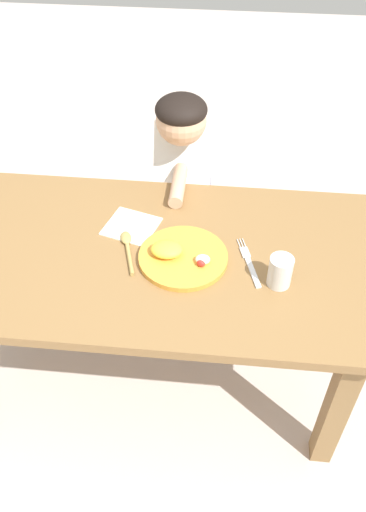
% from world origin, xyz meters
% --- Properties ---
extents(ground_plane, '(8.00, 8.00, 0.00)m').
position_xyz_m(ground_plane, '(0.00, 0.00, 0.00)').
color(ground_plane, beige).
extents(dining_table, '(1.44, 0.72, 0.68)m').
position_xyz_m(dining_table, '(0.00, 0.00, 0.58)').
color(dining_table, olive).
rests_on(dining_table, ground_plane).
extents(plate, '(0.27, 0.27, 0.06)m').
position_xyz_m(plate, '(0.10, -0.02, 0.70)').
color(plate, gold).
rests_on(plate, dining_table).
extents(fork, '(0.08, 0.21, 0.01)m').
position_xyz_m(fork, '(0.31, -0.02, 0.68)').
color(fork, silver).
rests_on(fork, dining_table).
extents(spoon, '(0.08, 0.19, 0.02)m').
position_xyz_m(spoon, '(-0.07, 0.01, 0.69)').
color(spoon, tan).
rests_on(spoon, dining_table).
extents(drinking_cup, '(0.07, 0.07, 0.10)m').
position_xyz_m(drinking_cup, '(0.39, -0.09, 0.73)').
color(drinking_cup, silver).
rests_on(drinking_cup, dining_table).
extents(person, '(0.21, 0.42, 0.99)m').
position_xyz_m(person, '(0.06, 0.50, 0.53)').
color(person, navy).
rests_on(person, ground_plane).
extents(napkin, '(0.19, 0.19, 0.00)m').
position_xyz_m(napkin, '(-0.07, 0.11, 0.68)').
color(napkin, white).
rests_on(napkin, dining_table).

